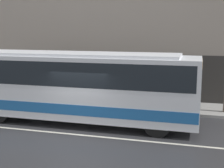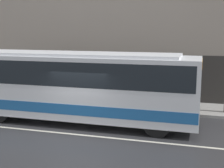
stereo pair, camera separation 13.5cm
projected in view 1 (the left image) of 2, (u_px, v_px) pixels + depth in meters
name	position (u px, v px, depth m)	size (l,w,h in m)	color
ground_plane	(75.00, 135.00, 12.71)	(60.00, 60.00, 0.00)	#2D2D30
sidewalk	(111.00, 103.00, 17.77)	(60.00, 2.68, 0.13)	gray
lane_stripe	(75.00, 134.00, 12.71)	(54.00, 0.14, 0.01)	beige
transit_bus	(73.00, 83.00, 14.24)	(11.28, 2.59, 3.20)	silver
pedestrian_waiting	(33.00, 89.00, 18.11)	(0.36, 0.36, 1.53)	navy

